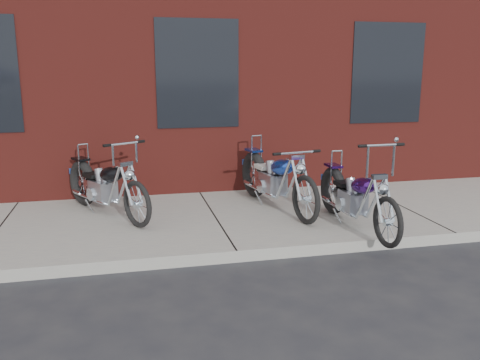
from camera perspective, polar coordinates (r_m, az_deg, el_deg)
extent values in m
plane|color=#25262D|center=(6.22, -0.35, -9.27)|extent=(120.00, 120.00, 0.00)
cube|color=gray|center=(7.58, -2.84, -4.62)|extent=(22.00, 3.00, 0.15)
torus|color=black|center=(7.62, 10.87, -1.39)|extent=(0.16, 0.71, 0.71)
torus|color=black|center=(6.32, 16.92, -4.94)|extent=(0.09, 0.64, 0.64)
cube|color=#8E939E|center=(7.08, 13.06, -2.65)|extent=(0.29, 0.40, 0.30)
ellipsoid|color=#3D146E|center=(6.77, 14.27, -0.90)|extent=(0.27, 0.55, 0.30)
cube|color=black|center=(7.25, 12.20, -0.64)|extent=(0.25, 0.28, 0.06)
cylinder|color=silver|center=(6.35, 16.49, -2.39)|extent=(0.05, 0.29, 0.53)
cylinder|color=silver|center=(6.33, 16.28, 3.61)|extent=(0.54, 0.05, 0.03)
cylinder|color=silver|center=(7.47, 11.24, 1.26)|extent=(0.02, 0.02, 0.47)
cylinder|color=silver|center=(7.35, 13.05, -3.12)|extent=(0.08, 0.89, 0.05)
torus|color=black|center=(8.46, 2.05, 0.45)|extent=(0.29, 0.79, 0.78)
torus|color=black|center=(7.03, 8.06, -2.51)|extent=(0.20, 0.70, 0.70)
cube|color=#8E939E|center=(7.86, 4.24, -0.60)|extent=(0.38, 0.48, 0.32)
ellipsoid|color=blue|center=(7.54, 5.35, 1.24)|extent=(0.39, 0.64, 0.33)
cube|color=beige|center=(8.06, 3.33, 1.31)|extent=(0.31, 0.34, 0.06)
cylinder|color=silver|center=(7.07, 7.56, -0.04)|extent=(0.10, 0.32, 0.58)
cylinder|color=silver|center=(7.12, 7.07, 2.91)|extent=(0.59, 0.14, 0.03)
cylinder|color=silver|center=(8.31, 2.33, 3.10)|extent=(0.03, 0.03, 0.52)
cylinder|color=silver|center=(8.16, 4.25, -1.12)|extent=(0.23, 0.96, 0.05)
torus|color=black|center=(8.31, -16.77, -0.48)|extent=(0.49, 0.70, 0.73)
torus|color=black|center=(6.97, -10.81, -2.92)|extent=(0.39, 0.60, 0.66)
cube|color=#8E939E|center=(7.75, -14.60, -1.34)|extent=(0.45, 0.49, 0.30)
ellipsoid|color=black|center=(7.44, -13.66, 0.47)|extent=(0.51, 0.61, 0.31)
cube|color=black|center=(7.93, -15.60, 0.42)|extent=(0.35, 0.37, 0.06)
cylinder|color=silver|center=(7.01, -11.46, -0.62)|extent=(0.18, 0.27, 0.55)
cylinder|color=silver|center=(7.01, -12.21, 3.93)|extent=(0.50, 0.31, 0.03)
cylinder|color=silver|center=(8.16, -16.68, 2.06)|extent=(0.03, 0.03, 0.49)
cylinder|color=silver|center=(8.03, -14.56, -1.83)|extent=(0.50, 0.81, 0.05)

